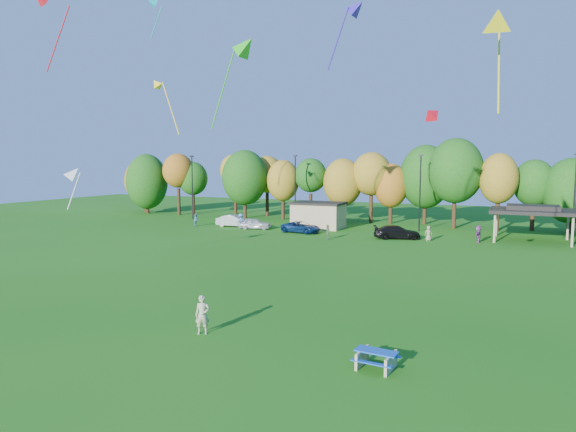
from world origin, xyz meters
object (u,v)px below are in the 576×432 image
at_px(car_b, 234,221).
at_px(car_a, 255,223).
at_px(kite_flyer, 202,315).
at_px(car_d, 397,232).
at_px(car_c, 301,227).
at_px(picnic_table, 376,358).

bearing_deg(car_b, car_a, -108.52).
bearing_deg(kite_flyer, car_b, 88.99).
height_order(kite_flyer, car_d, kite_flyer).
xyz_separation_m(car_a, car_d, (17.67, -0.95, 0.04)).
bearing_deg(car_d, car_c, 69.31).
height_order(kite_flyer, car_a, kite_flyer).
bearing_deg(car_b, picnic_table, -147.04).
height_order(kite_flyer, car_c, kite_flyer).
xyz_separation_m(car_b, car_d, (21.10, -1.84, -0.03)).
bearing_deg(car_c, car_d, -83.23).
xyz_separation_m(picnic_table, car_b, (-27.66, 36.79, 0.33)).
height_order(car_a, car_d, car_d).
height_order(car_b, car_d, car_b).
height_order(picnic_table, kite_flyer, kite_flyer).
xyz_separation_m(picnic_table, car_c, (-17.78, 35.15, 0.23)).
relative_size(kite_flyer, car_a, 0.47).
distance_m(car_a, car_d, 17.70).
relative_size(car_b, car_c, 0.97).
bearing_deg(picnic_table, car_b, 132.31).
bearing_deg(car_a, car_d, -107.54).
distance_m(picnic_table, car_a, 43.31).
height_order(picnic_table, car_b, car_b).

